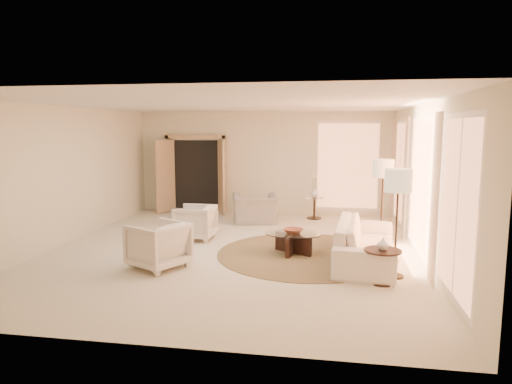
% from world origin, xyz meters
% --- Properties ---
extents(room, '(7.04, 8.04, 2.83)m').
position_xyz_m(room, '(0.00, 0.00, 1.40)').
color(room, beige).
rests_on(room, ground).
extents(windows_right, '(0.10, 6.40, 2.40)m').
position_xyz_m(windows_right, '(3.45, 0.10, 1.35)').
color(windows_right, '#F29560').
rests_on(windows_right, room).
extents(window_back_corner, '(1.70, 0.10, 2.40)m').
position_xyz_m(window_back_corner, '(2.30, 3.95, 1.35)').
color(window_back_corner, '#F29560').
rests_on(window_back_corner, room).
extents(curtains_right, '(0.06, 5.20, 2.60)m').
position_xyz_m(curtains_right, '(3.40, 1.00, 1.30)').
color(curtains_right, '#C2A88C').
rests_on(curtains_right, room).
extents(french_doors, '(1.95, 0.66, 2.16)m').
position_xyz_m(french_doors, '(-1.90, 3.82, 1.07)').
color(french_doors, tan).
rests_on(french_doors, room).
extents(area_rug, '(3.61, 3.61, 0.01)m').
position_xyz_m(area_rug, '(1.43, -0.06, 0.01)').
color(area_rug, '#40311B').
rests_on(area_rug, room).
extents(sofa, '(1.21, 2.59, 0.73)m').
position_xyz_m(sofa, '(2.49, -0.38, 0.37)').
color(sofa, silver).
rests_on(sofa, room).
extents(armchair_left, '(0.74, 0.79, 0.80)m').
position_xyz_m(armchair_left, '(-0.98, 0.77, 0.40)').
color(armchair_left, silver).
rests_on(armchair_left, room).
extents(armchair_right, '(1.09, 1.11, 0.87)m').
position_xyz_m(armchair_right, '(-1.00, -1.29, 0.43)').
color(armchair_right, silver).
rests_on(armchair_right, room).
extents(accent_chair, '(1.22, 0.95, 0.94)m').
position_xyz_m(accent_chair, '(-0.00, 2.65, 0.47)').
color(accent_chair, gray).
rests_on(accent_chair, room).
extents(coffee_table, '(1.42, 1.42, 0.39)m').
position_xyz_m(coffee_table, '(1.19, -0.05, 0.25)').
color(coffee_table, black).
rests_on(coffee_table, room).
extents(end_table, '(0.56, 0.56, 0.53)m').
position_xyz_m(end_table, '(2.67, -1.51, 0.36)').
color(end_table, black).
rests_on(end_table, room).
extents(side_table, '(0.50, 0.50, 0.58)m').
position_xyz_m(side_table, '(1.45, 3.40, 0.35)').
color(side_table, black).
rests_on(side_table, room).
extents(floor_lamp_near, '(0.42, 0.42, 1.74)m').
position_xyz_m(floor_lamp_near, '(2.90, 0.97, 1.48)').
color(floor_lamp_near, black).
rests_on(floor_lamp_near, room).
extents(floor_lamp_far, '(0.42, 0.42, 1.73)m').
position_xyz_m(floor_lamp_far, '(2.90, -1.15, 1.48)').
color(floor_lamp_far, black).
rests_on(floor_lamp_far, room).
extents(bowl, '(0.47, 0.47, 0.09)m').
position_xyz_m(bowl, '(1.19, -0.05, 0.44)').
color(bowl, brown).
rests_on(bowl, coffee_table).
extents(end_vase, '(0.19, 0.19, 0.19)m').
position_xyz_m(end_vase, '(2.67, -1.51, 0.62)').
color(end_vase, silver).
rests_on(end_vase, end_table).
extents(side_vase, '(0.23, 0.23, 0.22)m').
position_xyz_m(side_vase, '(1.45, 3.40, 0.69)').
color(side_vase, silver).
rests_on(side_vase, side_table).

